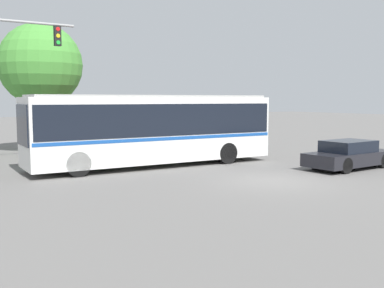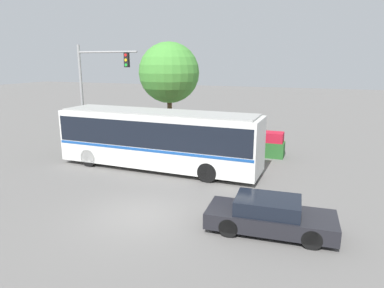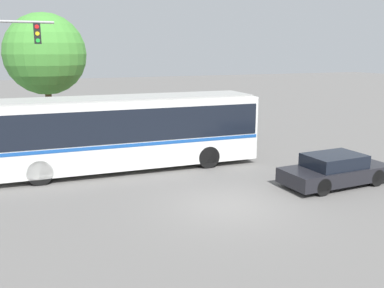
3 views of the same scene
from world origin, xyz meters
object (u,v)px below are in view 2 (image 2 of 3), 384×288
at_px(traffic_light_pole, 94,83).
at_px(city_bus, 158,136).
at_px(sedan_foreground, 270,216).
at_px(street_tree_left, 169,73).

bearing_deg(traffic_light_pole, city_bus, -25.12).
height_order(sedan_foreground, traffic_light_pole, traffic_light_pole).
xyz_separation_m(city_bus, traffic_light_pole, (-6.02, 2.82, 2.59)).
height_order(traffic_light_pole, street_tree_left, street_tree_left).
xyz_separation_m(sedan_foreground, traffic_light_pole, (-12.89, 8.10, 3.82)).
bearing_deg(street_tree_left, sedan_foreground, -53.88).
distance_m(city_bus, traffic_light_pole, 7.14).
xyz_separation_m(city_bus, sedan_foreground, (6.87, -5.27, -1.23)).
distance_m(traffic_light_pole, street_tree_left, 6.18).
relative_size(city_bus, sedan_foreground, 2.54).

